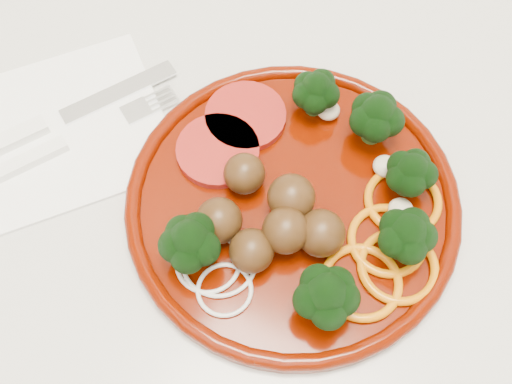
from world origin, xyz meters
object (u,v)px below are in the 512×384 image
at_px(plate, 302,201).
at_px(fork, 48,151).
at_px(knife, 40,127).
at_px(napkin, 70,127).

xyz_separation_m(plate, fork, (-0.23, -0.05, -0.01)).
height_order(plate, knife, plate).
distance_m(plate, knife, 0.25).
distance_m(napkin, fork, 0.03).
relative_size(napkin, fork, 0.99).
height_order(plate, fork, plate).
distance_m(plate, fork, 0.23).
xyz_separation_m(napkin, knife, (-0.02, -0.02, 0.01)).
bearing_deg(fork, plate, -44.98).
height_order(plate, napkin, plate).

